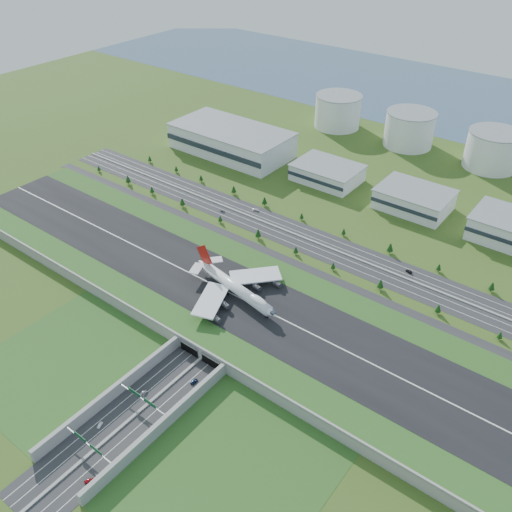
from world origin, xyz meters
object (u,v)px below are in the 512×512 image
Objects in this scene: car_0 at (143,393)px; car_5 at (409,271)px; car_1 at (100,425)px; boeing_747 at (235,287)px; fuel_tank_a at (338,111)px; car_2 at (194,382)px; car_3 at (89,481)px; car_4 at (222,211)px; car_7 at (255,210)px.

car_5 is (68.69, 191.80, 0.01)m from car_0.
boeing_747 is at bearing 71.51° from car_1.
fuel_tank_a is 397.58m from car_2.
fuel_tank_a is 12.54× the size of car_1.
boeing_747 is 128.26m from car_5.
car_1 reaches higher than car_3.
boeing_747 is 118.01m from car_1.
car_4 reaches higher than car_3.
car_1 is (110.64, -426.61, -16.72)m from fuel_tank_a.
fuel_tank_a is 10.44× the size of car_2.
car_2 is at bearing -139.12° from car_4.
fuel_tank_a is at bearing 10.66° from car_4.
boeing_747 is at bearing 107.01° from car_0.
boeing_747 is 19.46× the size of car_1.
boeing_747 is 71.59m from car_2.
fuel_tank_a is 441.04m from car_1.
car_3 is (131.57, -450.06, -16.72)m from fuel_tank_a.
car_5 is (181.27, -206.96, -16.52)m from fuel_tank_a.
car_3 is at bearing -148.55° from car_4.
car_7 is at bearing -62.96° from car_2.
fuel_tank_a is 469.19m from car_3.
fuel_tank_a is 11.08× the size of car_3.
car_2 is 0.92× the size of car_5.
car_2 is 1.06× the size of car_3.
car_3 is (2.24, -74.47, -0.01)m from car_2.
car_1 is 0.69× the size of car_7.
fuel_tank_a reaches higher than car_0.
car_3 is at bearing -69.25° from car_1.
car_0 reaches higher than car_2.
car_4 is at bearing -84.73° from fuel_tank_a.
car_2 reaches higher than car_3.
car_7 is (20.44, 18.57, 0.05)m from car_4.
boeing_747 reaches higher than car_3.
fuel_tank_a reaches higher than car_5.
car_4 is (-108.77, 152.60, 0.11)m from car_2.
car_4 is (-92.02, 175.78, -0.07)m from car_0.
car_7 reaches higher than car_1.
car_2 is at bearing 15.59° from car_7.
boeing_747 is at bearing -130.14° from car_4.
car_7 is (-88.32, 171.17, 0.17)m from car_2.
car_0 is at bearing -0.39° from car_5.
car_2 is (16.75, 23.17, -0.19)m from car_0.
car_7 is at bearing -71.72° from car_5.
car_7 is (-90.56, 245.65, 0.18)m from car_3.
car_4 reaches higher than car_2.
car_5 is at bearing 51.19° from car_1.
car_4 is at bearing 92.88° from car_1.
car_2 is (18.69, 51.02, 0.01)m from car_1.
fuel_tank_a is 275.62m from car_5.
fuel_tank_a is 9.98× the size of car_0.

